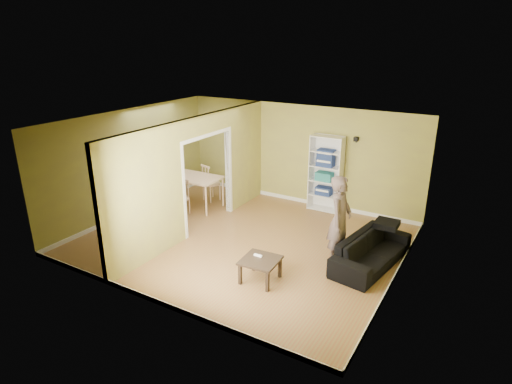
% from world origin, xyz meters
% --- Properties ---
extents(room_shell, '(6.50, 6.50, 6.50)m').
position_xyz_m(room_shell, '(0.00, 0.00, 1.30)').
color(room_shell, olive).
rests_on(room_shell, ground).
extents(partition, '(0.22, 5.50, 2.60)m').
position_xyz_m(partition, '(-1.20, 0.00, 1.30)').
color(partition, '#A6A543').
rests_on(partition, ground).
extents(wall_speaker, '(0.10, 0.10, 0.10)m').
position_xyz_m(wall_speaker, '(1.50, 2.69, 1.90)').
color(wall_speaker, black).
rests_on(wall_speaker, room_shell).
extents(sofa, '(2.16, 1.20, 0.78)m').
position_xyz_m(sofa, '(2.70, 0.36, 0.39)').
color(sofa, black).
rests_on(sofa, ground).
extents(person, '(0.77, 0.61, 2.07)m').
position_xyz_m(person, '(2.08, 0.19, 1.03)').
color(person, slate).
rests_on(person, ground).
extents(bookshelf, '(0.81, 0.36, 1.93)m').
position_xyz_m(bookshelf, '(0.84, 2.60, 0.97)').
color(bookshelf, white).
rests_on(bookshelf, ground).
extents(paper_box_navy_a, '(0.40, 0.26, 0.20)m').
position_xyz_m(paper_box_navy_a, '(0.82, 2.56, 0.51)').
color(paper_box_navy_a, navy).
rests_on(paper_box_navy_a, bookshelf).
extents(paper_box_teal, '(0.41, 0.27, 0.21)m').
position_xyz_m(paper_box_teal, '(0.81, 2.56, 0.89)').
color(paper_box_teal, '#0D6144').
rests_on(paper_box_teal, bookshelf).
extents(paper_box_navy_b, '(0.42, 0.27, 0.22)m').
position_xyz_m(paper_box_navy_b, '(0.82, 2.56, 1.27)').
color(paper_box_navy_b, navy).
rests_on(paper_box_navy_b, bookshelf).
extents(paper_box_navy_c, '(0.41, 0.26, 0.21)m').
position_xyz_m(paper_box_navy_c, '(0.82, 2.56, 1.48)').
color(paper_box_navy_c, navy).
rests_on(paper_box_navy_c, bookshelf).
extents(coffee_table, '(0.65, 0.65, 0.43)m').
position_xyz_m(coffee_table, '(1.13, -1.23, 0.37)').
color(coffee_table, '#322619').
rests_on(coffee_table, ground).
extents(game_controller, '(0.16, 0.04, 0.03)m').
position_xyz_m(game_controller, '(1.04, -1.15, 0.45)').
color(game_controller, white).
rests_on(game_controller, coffee_table).
extents(dining_table, '(1.31, 0.87, 0.82)m').
position_xyz_m(dining_table, '(-2.13, 1.05, 0.74)').
color(dining_table, beige).
rests_on(dining_table, ground).
extents(chair_left, '(0.55, 0.55, 0.91)m').
position_xyz_m(chair_left, '(-2.82, 1.02, 0.45)').
color(chair_left, tan).
rests_on(chair_left, ground).
extents(chair_near, '(0.45, 0.45, 0.89)m').
position_xyz_m(chair_near, '(-2.12, 0.48, 0.44)').
color(chair_near, tan).
rests_on(chair_near, ground).
extents(chair_far, '(0.58, 0.58, 1.02)m').
position_xyz_m(chair_far, '(-2.06, 1.66, 0.51)').
color(chair_far, tan).
rests_on(chair_far, ground).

